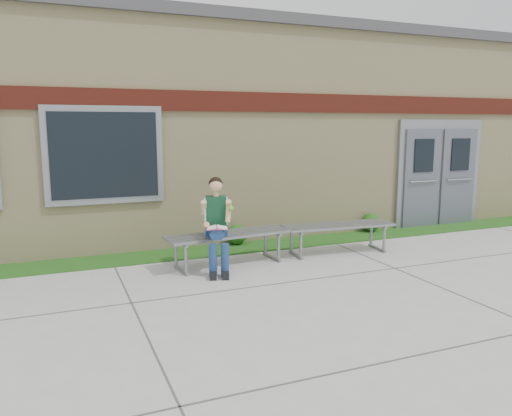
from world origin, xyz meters
name	(u,v)px	position (x,y,z in m)	size (l,w,h in m)	color
ground	(358,286)	(0.00, 0.00, 0.00)	(80.00, 80.00, 0.00)	#9E9E99
grass_strip	(279,244)	(0.00, 2.60, 0.01)	(16.00, 0.80, 0.02)	#204C14
school_building	(220,129)	(0.00, 5.99, 2.10)	(16.20, 6.22, 4.20)	beige
bench_left	(228,240)	(-1.31, 1.67, 0.40)	(2.03, 0.75, 0.51)	gray
bench_right	(338,231)	(0.69, 1.67, 0.39)	(1.98, 0.71, 0.50)	gray
girl	(217,222)	(-1.57, 1.46, 0.76)	(0.53, 0.86, 1.42)	navy
shrub_mid	(237,234)	(-0.74, 2.85, 0.20)	(0.37, 0.37, 0.37)	#204C14
shrub_east	(371,222)	(2.20, 2.85, 0.21)	(0.38, 0.38, 0.38)	#204C14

